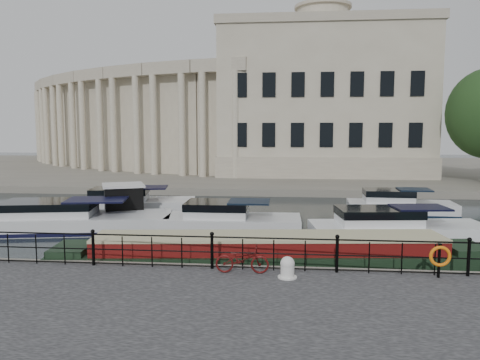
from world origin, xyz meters
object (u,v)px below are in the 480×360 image
object	(u,v)px
narrowboat	(268,257)
harbour_hut	(124,205)
life_ring_post	(440,257)
bicycle	(242,259)
mooring_bollard	(287,268)

from	to	relation	value
narrowboat	harbour_hut	distance (m)	11.12
harbour_hut	life_ring_post	bearing A→B (deg)	-60.04
narrowboat	bicycle	bearing A→B (deg)	-111.77
bicycle	life_ring_post	bearing A→B (deg)	-90.09
bicycle	harbour_hut	distance (m)	12.56
life_ring_post	harbour_hut	size ratio (longest dim) A/B	0.29
life_ring_post	harbour_hut	distance (m)	16.80
mooring_bollard	harbour_hut	world-z (taller)	harbour_hut
life_ring_post	bicycle	bearing A→B (deg)	-179.31
mooring_bollard	harbour_hut	size ratio (longest dim) A/B	0.18
narrowboat	harbour_hut	world-z (taller)	harbour_hut
life_ring_post	harbour_hut	bearing A→B (deg)	143.23
bicycle	narrowboat	xyz separation A→B (m)	(0.73, 2.60, -0.63)
harbour_hut	mooring_bollard	bearing A→B (deg)	-73.04
narrowboat	harbour_hut	size ratio (longest dim) A/B	4.38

